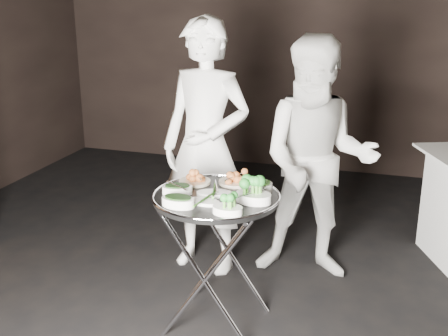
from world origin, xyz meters
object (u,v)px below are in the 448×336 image
(tray_stand, at_px, (216,255))
(waiter_right, at_px, (317,161))
(waiter_left, at_px, (206,148))
(serving_tray, at_px, (216,197))

(tray_stand, height_order, waiter_right, waiter_right)
(tray_stand, xyz_separation_m, waiter_right, (0.45, 0.82, 0.38))
(waiter_left, xyz_separation_m, waiter_right, (0.76, 0.11, -0.06))
(serving_tray, distance_m, waiter_right, 0.94)
(serving_tray, xyz_separation_m, waiter_left, (-0.31, 0.71, 0.07))
(serving_tray, bearing_deg, waiter_right, 61.13)
(serving_tray, relative_size, waiter_right, 0.44)
(waiter_right, bearing_deg, serving_tray, -125.23)
(tray_stand, relative_size, waiter_left, 0.46)
(tray_stand, bearing_deg, waiter_left, 113.34)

